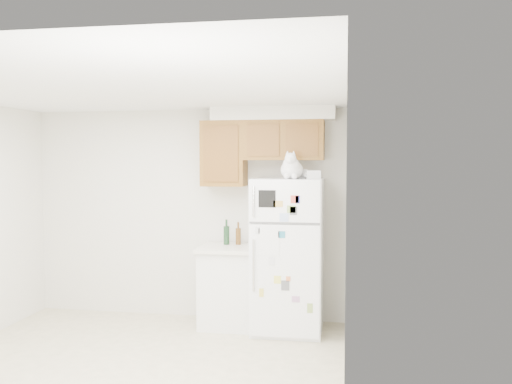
% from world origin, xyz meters
% --- Properties ---
extents(ground_plane, '(3.80, 4.00, 0.01)m').
position_xyz_m(ground_plane, '(0.00, 0.00, -0.01)').
color(ground_plane, beige).
extents(room_shell, '(3.84, 4.04, 2.52)m').
position_xyz_m(room_shell, '(0.12, 0.24, 1.67)').
color(room_shell, beige).
rests_on(room_shell, ground_plane).
extents(refrigerator, '(0.76, 0.78, 1.70)m').
position_xyz_m(refrigerator, '(1.27, 1.61, 0.85)').
color(refrigerator, white).
rests_on(refrigerator, ground_plane).
extents(base_counter, '(0.64, 0.64, 0.92)m').
position_xyz_m(base_counter, '(0.58, 1.68, 0.46)').
color(base_counter, white).
rests_on(base_counter, ground_plane).
extents(cat, '(0.30, 0.43, 0.31)m').
position_xyz_m(cat, '(1.32, 1.47, 1.81)').
color(cat, white).
rests_on(cat, refrigerator).
extents(storage_box_back, '(0.21, 0.18, 0.10)m').
position_xyz_m(storage_box_back, '(1.38, 1.63, 1.75)').
color(storage_box_back, white).
rests_on(storage_box_back, refrigerator).
extents(storage_box_front, '(0.16, 0.13, 0.09)m').
position_xyz_m(storage_box_front, '(1.55, 1.52, 1.74)').
color(storage_box_front, white).
rests_on(storage_box_front, refrigerator).
extents(bottle_green, '(0.07, 0.07, 0.29)m').
position_xyz_m(bottle_green, '(0.53, 1.80, 1.07)').
color(bottle_green, '#19381E').
rests_on(bottle_green, base_counter).
extents(bottle_amber, '(0.06, 0.06, 0.26)m').
position_xyz_m(bottle_amber, '(0.67, 1.81, 1.05)').
color(bottle_amber, '#593814').
rests_on(bottle_amber, base_counter).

